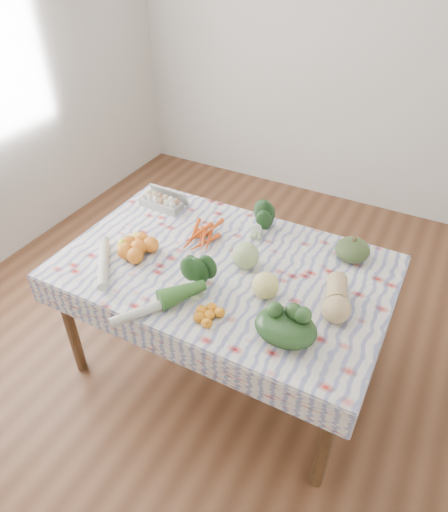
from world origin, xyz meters
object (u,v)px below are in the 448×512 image
Objects in this scene: butternut_squash at (337,297)px; egg_carton at (161,202)px; grapefruit at (265,285)px; kabocha_squash at (352,250)px; cabbage at (246,256)px; dining_table at (224,277)px.

egg_carton is at bearing 148.59° from butternut_squash.
butternut_squash and grapefruit have the same top height.
kabocha_squash is 0.39m from butternut_squash.
kabocha_squash is 0.64× the size of butternut_squash.
cabbage is (-0.46, -0.31, 0.01)m from kabocha_squash.
egg_carton is 1.51× the size of kabocha_squash.
dining_table is at bearing 157.99° from grapefruit.
grapefruit is (0.28, -0.11, 0.15)m from dining_table.
egg_carton is 2.09× the size of grapefruit.
kabocha_squash is at bearing 59.16° from grapefruit.
grapefruit is at bearing -41.16° from cabbage.
kabocha_squash is 1.29× the size of cabbage.
cabbage is 1.08× the size of grapefruit.
butternut_squash is at bearing 14.35° from grapefruit.
dining_table is at bearing 161.60° from butternut_squash.
egg_carton is 1.94× the size of cabbage.
grapefruit is at bearing -23.08° from egg_carton.
grapefruit is at bearing 178.95° from butternut_squash.
cabbage reaches higher than grapefruit.
egg_carton is 0.97m from grapefruit.
dining_table is 9.03× the size of kabocha_squash.
dining_table is 11.61× the size of cabbage.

